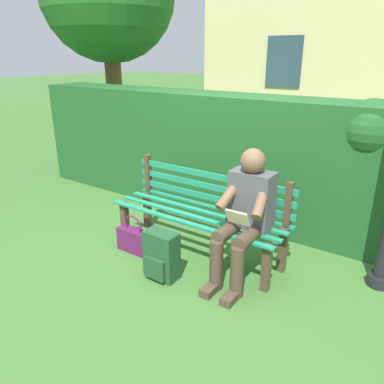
# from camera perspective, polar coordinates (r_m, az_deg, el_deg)

# --- Properties ---
(ground) EXTENTS (60.00, 60.00, 0.00)m
(ground) POSITION_cam_1_polar(r_m,az_deg,el_deg) (3.88, 0.85, -9.45)
(ground) COLOR #3D6B2D
(park_bench) EXTENTS (1.82, 0.53, 0.88)m
(park_bench) POSITION_cam_1_polar(r_m,az_deg,el_deg) (3.74, 1.57, -2.89)
(park_bench) COLOR #4C3828
(park_bench) RESTS_ON ground
(person_seated) EXTENTS (0.44, 0.73, 1.19)m
(person_seated) POSITION_cam_1_polar(r_m,az_deg,el_deg) (3.27, 8.11, -3.23)
(person_seated) COLOR #4C4C51
(person_seated) RESTS_ON ground
(hedge_backdrop) EXTENTS (5.72, 0.70, 1.56)m
(hedge_backdrop) POSITION_cam_1_polar(r_m,az_deg,el_deg) (4.67, 4.35, 6.02)
(hedge_backdrop) COLOR #1E5123
(hedge_backdrop) RESTS_ON ground
(backpack) EXTENTS (0.31, 0.24, 0.45)m
(backpack) POSITION_cam_1_polar(r_m,az_deg,el_deg) (3.41, -4.74, -9.75)
(backpack) COLOR #1E4728
(backpack) RESTS_ON ground
(handbag) EXTENTS (0.37, 0.13, 0.41)m
(handbag) POSITION_cam_1_polar(r_m,az_deg,el_deg) (3.90, -8.94, -7.21)
(handbag) COLOR #59194C
(handbag) RESTS_ON ground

